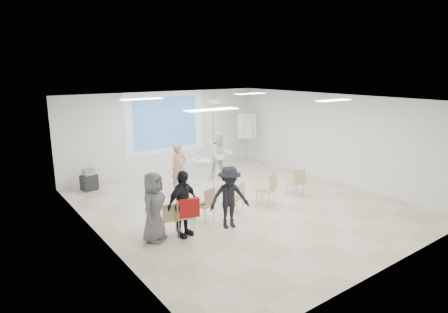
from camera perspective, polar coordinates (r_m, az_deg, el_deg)
floor at (r=10.94m, az=2.50°, el=-7.42°), size 8.00×9.00×0.10m
ceiling at (r=10.27m, az=2.67°, el=8.99°), size 8.00×9.00×0.10m
wall_back at (r=14.26m, az=-8.96°, el=3.76°), size 8.00×0.10×3.00m
wall_left at (r=8.63m, az=-18.91°, el=-2.99°), size 0.10×9.00×3.00m
wall_right at (r=13.37m, az=16.27°, el=2.76°), size 0.10×9.00×3.00m
projection_halo at (r=14.15m, az=-8.89°, el=5.12°), size 3.20×0.01×2.30m
projection_image at (r=14.14m, az=-8.86°, el=5.11°), size 2.60×0.01×1.90m
pedestal_table at (r=12.97m, az=-3.44°, el=-1.88°), size 0.78×0.78×0.78m
player_left at (r=11.80m, az=-6.92°, el=-1.26°), size 0.68×0.50×1.75m
player_right at (r=13.10m, az=-0.53°, el=0.58°), size 1.10×0.99×1.88m
controller_left at (r=12.03m, az=-6.80°, el=0.38°), size 0.05×0.12×0.04m
controller_right at (r=13.13m, az=-1.80°, el=2.06°), size 0.07×0.11×0.04m
chair_far_left at (r=8.85m, az=-8.17°, el=-9.04°), size 0.49×0.51×0.80m
chair_left_mid at (r=8.80m, az=-5.92°, el=-8.64°), size 0.56×0.58×0.91m
chair_left_inner at (r=9.51m, az=-2.66°, el=-6.95°), size 0.53×0.55×0.89m
chair_center at (r=10.12m, az=2.03°, el=-5.90°), size 0.51×0.53×0.83m
chair_right_inner at (r=10.63m, az=6.79°, el=-4.56°), size 0.61×0.63×0.97m
chair_right_far at (r=11.52m, az=11.08°, el=-3.60°), size 0.49×0.51×0.88m
red_jacket at (r=8.63m, az=-5.30°, el=-7.79°), size 0.47×0.26×0.45m
laptop at (r=9.59m, az=-3.08°, el=-7.09°), size 0.38×0.32×0.03m
audience_left at (r=8.65m, az=-6.32°, el=-6.47°), size 1.18×0.90×1.80m
audience_mid at (r=9.07m, az=0.83°, el=-5.63°), size 1.27×0.93×1.75m
audience_outer at (r=8.53m, az=-10.68°, el=-6.96°), size 1.05×0.99×1.79m
flipchart_easel at (r=15.22m, az=3.49°, el=4.75°), size 0.87×0.69×2.13m
av_cart at (r=12.76m, az=-19.88°, el=-3.43°), size 0.54×0.47×0.70m
ceiling_projector at (r=11.55m, az=-1.65°, el=7.67°), size 0.30×0.25×3.00m
fluor_panel_nw at (r=10.94m, az=-12.39°, el=8.54°), size 1.20×0.30×0.02m
fluor_panel_ne at (r=13.08m, az=4.02°, el=9.53°), size 1.20×0.30×0.02m
fluor_panel_sw at (r=7.89m, az=-1.86°, el=7.14°), size 1.20×0.30×0.02m
fluor_panel_se at (r=10.66m, az=16.36°, el=8.20°), size 1.20×0.30×0.02m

